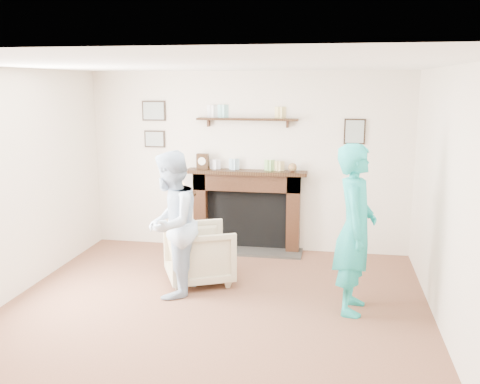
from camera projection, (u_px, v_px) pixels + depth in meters
name	position (u px, v px, depth m)	size (l,w,h in m)	color
ground	(207.00, 322.00, 5.33)	(5.00, 5.00, 0.00)	brown
room_shell	(220.00, 151.00, 5.67)	(4.54, 5.02, 2.52)	#F2E3CD
armchair	(200.00, 281.00, 6.42)	(0.74, 0.76, 0.69)	#BBAC8B
man	(173.00, 294.00, 6.04)	(0.79, 0.61, 1.62)	silver
woman	(351.00, 310.00, 5.61)	(0.64, 0.42, 1.75)	teal
pedestal_table	(184.00, 213.00, 7.06)	(0.33, 0.33, 1.06)	black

